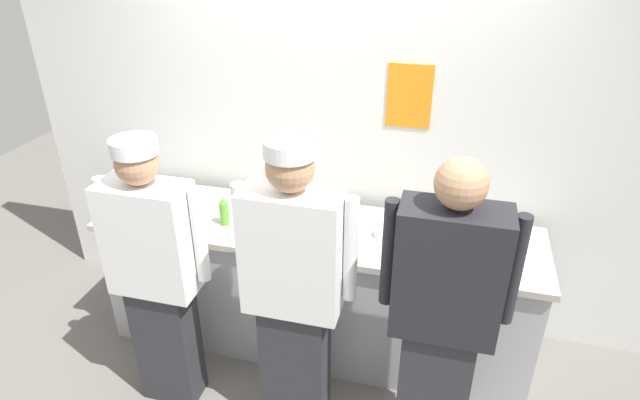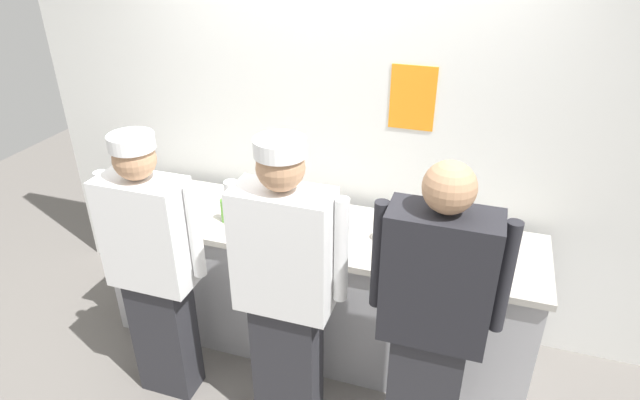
% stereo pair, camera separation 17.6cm
% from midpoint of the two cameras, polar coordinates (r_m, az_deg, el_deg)
% --- Properties ---
extents(ground_plane, '(9.00, 9.00, 0.00)m').
position_cam_midpoint_polar(ground_plane, '(3.56, -3.51, -18.37)').
color(ground_plane, slate).
extents(wall_back, '(4.27, 0.11, 2.64)m').
position_cam_midpoint_polar(wall_back, '(3.48, 0.06, 6.95)').
color(wall_back, silver).
rests_on(wall_back, ground).
extents(prep_counter, '(2.72, 0.68, 0.90)m').
position_cam_midpoint_polar(prep_counter, '(3.52, -1.91, -9.16)').
color(prep_counter, '#B2B2B7').
rests_on(prep_counter, ground).
extents(chef_near_left, '(0.60, 0.24, 1.65)m').
position_cam_midpoint_polar(chef_near_left, '(3.06, -18.63, -7.36)').
color(chef_near_left, '#2D2D33').
rests_on(chef_near_left, ground).
extents(chef_center, '(0.62, 0.24, 1.73)m').
position_cam_midpoint_polar(chef_center, '(2.72, -4.70, -9.50)').
color(chef_center, '#2D2D33').
rests_on(chef_center, ground).
extents(chef_far_right, '(0.62, 0.24, 1.72)m').
position_cam_midpoint_polar(chef_far_right, '(2.63, 11.03, -12.01)').
color(chef_far_right, '#2D2D33').
rests_on(chef_far_right, ground).
extents(plate_stack_front, '(0.22, 0.22, 0.06)m').
position_cam_midpoint_polar(plate_stack_front, '(3.36, -7.68, -1.60)').
color(plate_stack_front, white).
rests_on(plate_stack_front, prep_counter).
extents(plate_stack_rear, '(0.23, 0.23, 0.08)m').
position_cam_midpoint_polar(plate_stack_rear, '(3.29, -3.54, -1.84)').
color(plate_stack_rear, white).
rests_on(plate_stack_rear, prep_counter).
extents(mixing_bowl_steel, '(0.35, 0.35, 0.12)m').
position_cam_midpoint_polar(mixing_bowl_steel, '(3.08, 13.46, -4.40)').
color(mixing_bowl_steel, '#B7BABF').
rests_on(mixing_bowl_steel, prep_counter).
extents(sheet_tray, '(0.47, 0.37, 0.02)m').
position_cam_midpoint_polar(sheet_tray, '(3.65, -17.45, -0.46)').
color(sheet_tray, '#B7BABF').
rests_on(sheet_tray, prep_counter).
extents(squeeze_bottle_primary, '(0.06, 0.06, 0.18)m').
position_cam_midpoint_polar(squeeze_bottle_primary, '(3.31, -11.67, -1.24)').
color(squeeze_bottle_primary, '#56A333').
rests_on(squeeze_bottle_primary, prep_counter).
extents(ramekin_yellow_sauce, '(0.09, 0.09, 0.04)m').
position_cam_midpoint_polar(ramekin_yellow_sauce, '(3.12, -3.29, -4.11)').
color(ramekin_yellow_sauce, white).
rests_on(ramekin_yellow_sauce, prep_counter).
extents(ramekin_green_sauce, '(0.10, 0.10, 0.04)m').
position_cam_midpoint_polar(ramekin_green_sauce, '(3.17, 5.08, -3.54)').
color(ramekin_green_sauce, white).
rests_on(ramekin_green_sauce, prep_counter).
extents(ramekin_red_sauce, '(0.09, 0.09, 0.04)m').
position_cam_midpoint_polar(ramekin_red_sauce, '(3.25, 0.92, -2.58)').
color(ramekin_red_sauce, white).
rests_on(ramekin_red_sauce, prep_counter).
extents(deli_cup, '(0.09, 0.09, 0.08)m').
position_cam_midpoint_polar(deli_cup, '(3.19, -7.97, -3.10)').
color(deli_cup, white).
rests_on(deli_cup, prep_counter).
extents(chefs_knife, '(0.28, 0.03, 0.02)m').
position_cam_midpoint_polar(chefs_knife, '(3.13, 11.41, -4.83)').
color(chefs_knife, '#B7BABF').
rests_on(chefs_knife, prep_counter).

